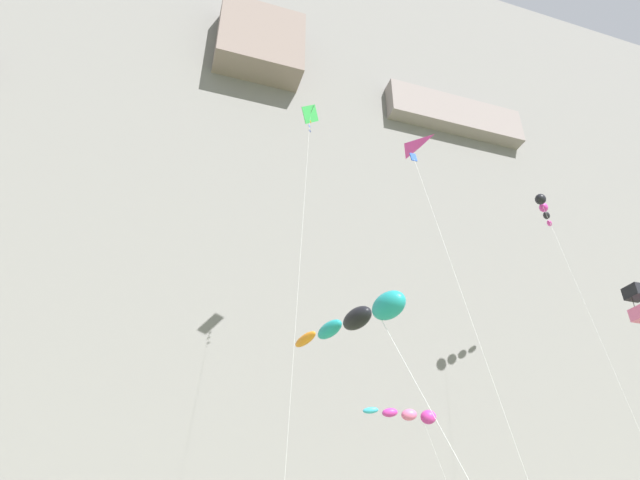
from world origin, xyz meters
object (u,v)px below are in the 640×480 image
Objects in this scene: kite_delta_upper_mid at (408,158)px; kite_windsock_near_cliff at (411,415)px; kite_windsock_far_left at (543,207)px; kite_diamond_upper_left at (310,125)px; kite_box_mid_right at (640,303)px; kite_windsock_low_left at (360,318)px.

kite_delta_upper_mid is 1.72× the size of kite_windsock_near_cliff.
kite_windsock_far_left is (11.66, -4.28, 16.80)m from kite_windsock_near_cliff.
kite_diamond_upper_left is at bearing 105.84° from kite_delta_upper_mid.
kite_windsock_near_cliff is 0.69× the size of kite_box_mid_right.
kite_windsock_far_left is at bearing 30.61° from kite_delta_upper_mid.
kite_windsock_far_left reaches higher than kite_delta_upper_mid.
kite_windsock_low_left is 0.51× the size of kite_box_mid_right.
kite_windsock_low_left is 35.29m from kite_windsock_far_left.
kite_delta_upper_mid is at bearing -166.71° from kite_box_mid_right.
kite_diamond_upper_left is 1.81× the size of kite_box_mid_right.
kite_diamond_upper_left is 13.19m from kite_delta_upper_mid.
kite_windsock_low_left is at bearing -156.20° from kite_box_mid_right.
kite_windsock_near_cliff is at bearing 59.95° from kite_windsock_low_left.
kite_diamond_upper_left is at bearing -174.46° from kite_windsock_far_left.
kite_windsock_far_left is (23.87, 16.84, 19.80)m from kite_windsock_low_left.
kite_diamond_upper_left reaches higher than kite_windsock_far_left.
kite_delta_upper_mid is 22.94m from kite_windsock_far_left.
kite_diamond_upper_left is 2.63× the size of kite_windsock_near_cliff.
kite_windsock_near_cliff is at bearing 34.10° from kite_diamond_upper_left.
kite_box_mid_right is (22.62, 9.97, 7.94)m from kite_windsock_low_left.
kite_windsock_low_left is 0.31× the size of kite_windsock_far_left.
kite_box_mid_right is at bearing 23.80° from kite_windsock_low_left.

